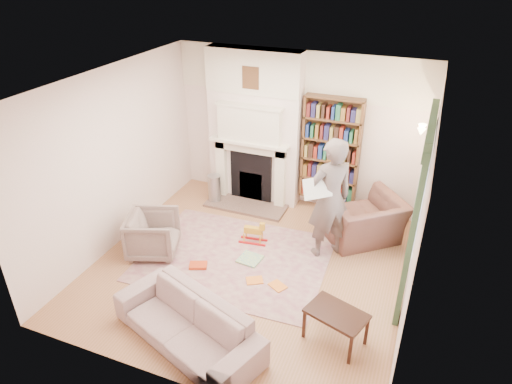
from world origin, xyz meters
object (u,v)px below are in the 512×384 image
at_px(armchair_left, 153,234).
at_px(coffee_table, 335,326).
at_px(armchair_reading, 363,219).
at_px(sofa, 187,323).
at_px(man_reading, 330,199).
at_px(bookcase, 331,150).
at_px(rocking_horse, 253,232).
at_px(paraffin_heater, 215,189).

distance_m(armchair_left, coffee_table, 3.16).
bearing_deg(armchair_reading, sofa, 22.86).
bearing_deg(man_reading, armchair_left, -19.88).
relative_size(armchair_left, coffee_table, 1.07).
distance_m(bookcase, armchair_reading, 1.35).
bearing_deg(coffee_table, man_reading, 125.88).
bearing_deg(armchair_left, rocking_horse, -78.82).
bearing_deg(armchair_reading, paraffin_heater, -44.54).
bearing_deg(coffee_table, sofa, -139.31).
distance_m(armchair_left, man_reading, 2.78).
bearing_deg(paraffin_heater, bookcase, 14.88).
relative_size(armchair_reading, coffee_table, 1.65).
xyz_separation_m(sofa, rocking_horse, (-0.06, 2.26, -0.09)).
distance_m(bookcase, sofa, 3.97).
bearing_deg(sofa, armchair_reading, 83.45).
relative_size(sofa, paraffin_heater, 3.62).
bearing_deg(armchair_left, coffee_table, -124.11).
distance_m(paraffin_heater, rocking_horse, 1.55).
height_order(bookcase, paraffin_heater, bookcase).
height_order(man_reading, coffee_table, man_reading).
relative_size(coffee_table, rocking_horse, 1.55).
bearing_deg(armchair_left, bookcase, -63.14).
bearing_deg(man_reading, sofa, 24.03).
bearing_deg(rocking_horse, sofa, -95.91).
height_order(bookcase, rocking_horse, bookcase).
height_order(armchair_reading, paraffin_heater, armchair_reading).
bearing_deg(paraffin_heater, armchair_reading, -4.58).
distance_m(armchair_reading, sofa, 3.40).
bearing_deg(rocking_horse, armchair_reading, 17.97).
relative_size(paraffin_heater, rocking_horse, 1.22).
bearing_deg(man_reading, bookcase, -117.87).
xyz_separation_m(armchair_left, rocking_horse, (1.35, 0.83, -0.14)).
distance_m(sofa, coffee_table, 1.79).
bearing_deg(armchair_reading, man_reading, 13.17).
bearing_deg(armchair_left, armchair_reading, -82.04).
bearing_deg(armchair_reading, armchair_left, -11.64).
relative_size(armchair_left, man_reading, 0.39).
height_order(coffee_table, rocking_horse, coffee_table).
relative_size(armchair_reading, sofa, 0.58).
height_order(bookcase, coffee_table, bookcase).
height_order(bookcase, armchair_left, bookcase).
relative_size(bookcase, armchair_left, 2.46).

